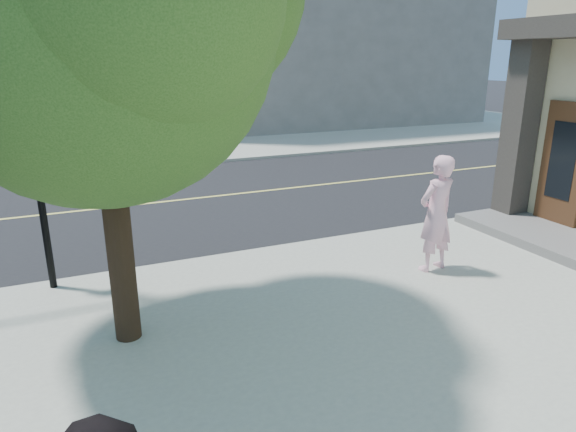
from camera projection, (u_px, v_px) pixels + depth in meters
name	position (u px, v px, depth m)	size (l,w,h in m)	color
ground	(49.00, 287.00, 8.45)	(140.00, 140.00, 0.00)	black
road_ew	(50.00, 214.00, 12.38)	(140.00, 9.00, 0.01)	black
sidewalk_ne	(283.00, 117.00, 32.42)	(29.00, 25.00, 0.12)	#9FA092
man_on_phone	(436.00, 214.00, 8.59)	(0.74, 0.48, 2.02)	#F4B1C5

